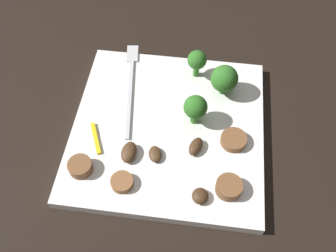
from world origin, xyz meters
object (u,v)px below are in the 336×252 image
Objects in this scene: sausage_slice_2 at (234,140)px; mushroom_3 at (196,146)px; sausage_slice_1 at (229,187)px; sausage_slice_0 at (122,182)px; fork at (131,81)px; sausage_slice_3 at (80,167)px; mushroom_1 at (155,154)px; mushroom_0 at (129,152)px; broccoli_floret_0 at (224,79)px; plate at (168,129)px; mushroom_2 at (200,196)px; broccoli_floret_2 at (195,108)px; pepper_strip_0 at (96,138)px; broccoli_floret_1 at (197,61)px.

sausage_slice_2 is 1.23× the size of mushroom_3.
sausage_slice_1 is 1.16× the size of mushroom_3.
sausage_slice_0 is at bearing 93.98° from sausage_slice_1.
fork is 5.36× the size of sausage_slice_1.
sausage_slice_3 is at bearing 109.01° from sausage_slice_2.
fork is 5.07× the size of sausage_slice_2.
fork is 7.30× the size of mushroom_1.
mushroom_3 is at bearing -76.72° from mushroom_0.
broccoli_floret_0 is 0.16m from sausage_slice_1.
sausage_slice_3 is (0.00, 0.19, -0.00)m from sausage_slice_1.
plate is 12.25× the size of mushroom_2.
sausage_slice_2 reaches higher than sausage_slice_0.
sausage_slice_1 is 1.54× the size of mushroom_2.
broccoli_floret_2 is 0.11m from mushroom_0.
broccoli_floret_0 is 0.23m from sausage_slice_3.
sausage_slice_2 is at bearing -70.99° from sausage_slice_3.
mushroom_3 is 0.57× the size of pepper_strip_0.
sausage_slice_1 is (0.01, -0.13, 0.00)m from sausage_slice_0.
pepper_strip_0 is at bearing 38.89° from sausage_slice_0.
mushroom_0 reaches higher than mushroom_1.
fork is 3.78× the size of broccoli_floret_1.
sausage_slice_0 is at bearing -141.11° from pepper_strip_0.
mushroom_1 is at bearing 69.80° from sausage_slice_1.
mushroom_3 is at bearing -71.18° from mushroom_1.
broccoli_floret_1 is 0.17m from mushroom_0.
broccoli_floret_0 is 0.20m from pepper_strip_0.
broccoli_floret_1 is at bearing -26.35° from mushroom_0.
mushroom_2 reaches higher than plate.
broccoli_floret_2 reaches higher than plate.
mushroom_1 is 0.86× the size of mushroom_3.
mushroom_2 is (-0.02, -0.16, -0.00)m from sausage_slice_3.
broccoli_floret_0 reaches higher than fork.
pepper_strip_0 is (0.07, 0.15, -0.00)m from mushroom_2.
mushroom_3 reaches higher than plate.
broccoli_floret_0 reaches higher than mushroom_1.
mushroom_0 is at bearing 105.39° from sausage_slice_2.
mushroom_1 is at bearing 164.71° from broccoli_floret_1.
sausage_slice_0 is 1.01× the size of mushroom_3.
plate is 0.05m from broccoli_floret_2.
broccoli_floret_1 reaches higher than plate.
pepper_strip_0 is (-0.02, 0.19, -0.00)m from sausage_slice_2.
mushroom_1 is (-0.04, 0.10, -0.00)m from sausage_slice_2.
fork is 0.12m from broccoli_floret_2.
mushroom_3 is (0.05, -0.15, -0.00)m from sausage_slice_3.
mushroom_3 is at bearing 163.42° from broccoli_floret_0.
sausage_slice_0 reaches higher than plate.
sausage_slice_2 is at bearing -71.04° from mushroom_3.
plate is 7.96× the size of sausage_slice_1.
sausage_slice_2 is at bearing -167.20° from broccoli_floret_0.
plate is 0.11m from broccoli_floret_1.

